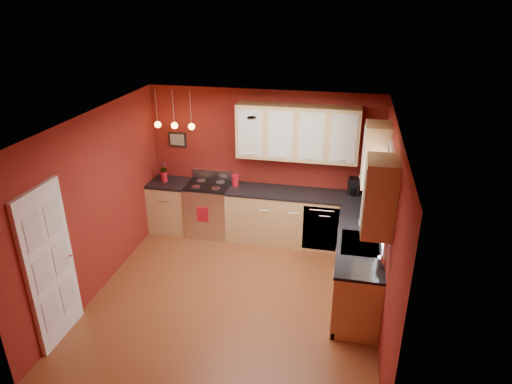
% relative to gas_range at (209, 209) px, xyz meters
% --- Properties ---
extents(floor, '(4.20, 4.20, 0.00)m').
position_rel_gas_range_xyz_m(floor, '(0.92, -1.80, -0.48)').
color(floor, brown).
rests_on(floor, ground).
extents(ceiling, '(4.00, 4.20, 0.02)m').
position_rel_gas_range_xyz_m(ceiling, '(0.92, -1.80, 2.12)').
color(ceiling, beige).
rests_on(ceiling, wall_back).
extents(wall_back, '(4.00, 0.02, 2.60)m').
position_rel_gas_range_xyz_m(wall_back, '(0.92, 0.30, 0.82)').
color(wall_back, maroon).
rests_on(wall_back, floor).
extents(wall_front, '(4.00, 0.02, 2.60)m').
position_rel_gas_range_xyz_m(wall_front, '(0.92, -3.90, 0.82)').
color(wall_front, maroon).
rests_on(wall_front, floor).
extents(wall_left, '(0.02, 4.20, 2.60)m').
position_rel_gas_range_xyz_m(wall_left, '(-1.08, -1.80, 0.82)').
color(wall_left, maroon).
rests_on(wall_left, floor).
extents(wall_right, '(0.02, 4.20, 2.60)m').
position_rel_gas_range_xyz_m(wall_right, '(2.92, -1.80, 0.82)').
color(wall_right, maroon).
rests_on(wall_right, floor).
extents(base_cabinets_back_left, '(0.70, 0.60, 0.90)m').
position_rel_gas_range_xyz_m(base_cabinets_back_left, '(-0.73, -0.00, -0.03)').
color(base_cabinets_back_left, tan).
rests_on(base_cabinets_back_left, floor).
extents(base_cabinets_back_right, '(2.54, 0.60, 0.90)m').
position_rel_gas_range_xyz_m(base_cabinets_back_right, '(1.65, -0.00, -0.03)').
color(base_cabinets_back_right, tan).
rests_on(base_cabinets_back_right, floor).
extents(base_cabinets_right, '(0.60, 2.10, 0.90)m').
position_rel_gas_range_xyz_m(base_cabinets_right, '(2.62, -1.35, -0.03)').
color(base_cabinets_right, tan).
rests_on(base_cabinets_right, floor).
extents(counter_back_left, '(0.70, 0.62, 0.04)m').
position_rel_gas_range_xyz_m(counter_back_left, '(-0.73, -0.00, 0.44)').
color(counter_back_left, black).
rests_on(counter_back_left, base_cabinets_back_left).
extents(counter_back_right, '(2.54, 0.62, 0.04)m').
position_rel_gas_range_xyz_m(counter_back_right, '(1.65, -0.00, 0.44)').
color(counter_back_right, black).
rests_on(counter_back_right, base_cabinets_back_right).
extents(counter_right, '(0.62, 2.10, 0.04)m').
position_rel_gas_range_xyz_m(counter_right, '(2.62, -1.35, 0.44)').
color(counter_right, black).
rests_on(counter_right, base_cabinets_right).
extents(gas_range, '(0.76, 0.64, 1.11)m').
position_rel_gas_range_xyz_m(gas_range, '(0.00, 0.00, 0.00)').
color(gas_range, silver).
rests_on(gas_range, floor).
extents(dishwasher_front, '(0.60, 0.02, 0.80)m').
position_rel_gas_range_xyz_m(dishwasher_front, '(2.02, -0.29, -0.03)').
color(dishwasher_front, silver).
rests_on(dishwasher_front, base_cabinets_back_right).
extents(sink, '(0.50, 0.70, 0.33)m').
position_rel_gas_range_xyz_m(sink, '(2.62, -1.50, 0.43)').
color(sink, '#98999E').
rests_on(sink, counter_right).
extents(window, '(0.06, 1.02, 1.22)m').
position_rel_gas_range_xyz_m(window, '(2.89, -1.50, 1.21)').
color(window, white).
rests_on(window, wall_right).
extents(door_left_wall, '(0.12, 0.82, 2.05)m').
position_rel_gas_range_xyz_m(door_left_wall, '(-1.05, -3.00, 0.54)').
color(door_left_wall, white).
rests_on(door_left_wall, floor).
extents(upper_cabinets_back, '(2.00, 0.35, 0.90)m').
position_rel_gas_range_xyz_m(upper_cabinets_back, '(1.52, 0.12, 1.47)').
color(upper_cabinets_back, tan).
rests_on(upper_cabinets_back, wall_back).
extents(upper_cabinets_right, '(0.35, 1.95, 0.90)m').
position_rel_gas_range_xyz_m(upper_cabinets_right, '(2.75, -1.48, 1.47)').
color(upper_cabinets_right, tan).
rests_on(upper_cabinets_right, wall_right).
extents(wall_picture, '(0.32, 0.03, 0.26)m').
position_rel_gas_range_xyz_m(wall_picture, '(-0.63, 0.28, 1.17)').
color(wall_picture, black).
rests_on(wall_picture, wall_back).
extents(pendant_lights, '(0.71, 0.11, 0.66)m').
position_rel_gas_range_xyz_m(pendant_lights, '(-0.53, -0.05, 1.53)').
color(pendant_lights, '#98999E').
rests_on(pendant_lights, ceiling).
extents(red_canister, '(0.13, 0.13, 0.20)m').
position_rel_gas_range_xyz_m(red_canister, '(0.47, 0.08, 0.56)').
color(red_canister, '#AB1220').
rests_on(red_canister, counter_back_right).
extents(red_vase, '(0.11, 0.11, 0.18)m').
position_rel_gas_range_xyz_m(red_vase, '(-0.82, 0.00, 0.55)').
color(red_vase, '#AB1220').
rests_on(red_vase, counter_back_left).
extents(flowers, '(0.14, 0.14, 0.20)m').
position_rel_gas_range_xyz_m(flowers, '(-0.82, 0.00, 0.72)').
color(flowers, '#AB1220').
rests_on(flowers, red_vase).
extents(coffee_maker, '(0.22, 0.22, 0.28)m').
position_rel_gas_range_xyz_m(coffee_maker, '(2.51, 0.14, 0.59)').
color(coffee_maker, black).
rests_on(coffee_maker, counter_back_right).
extents(soap_pump, '(0.10, 0.10, 0.20)m').
position_rel_gas_range_xyz_m(soap_pump, '(2.87, -2.04, 0.56)').
color(soap_pump, white).
rests_on(soap_pump, counter_right).
extents(dish_towel, '(0.20, 0.01, 0.28)m').
position_rel_gas_range_xyz_m(dish_towel, '(-0.02, -0.33, 0.04)').
color(dish_towel, '#AB1220').
rests_on(dish_towel, gas_range).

